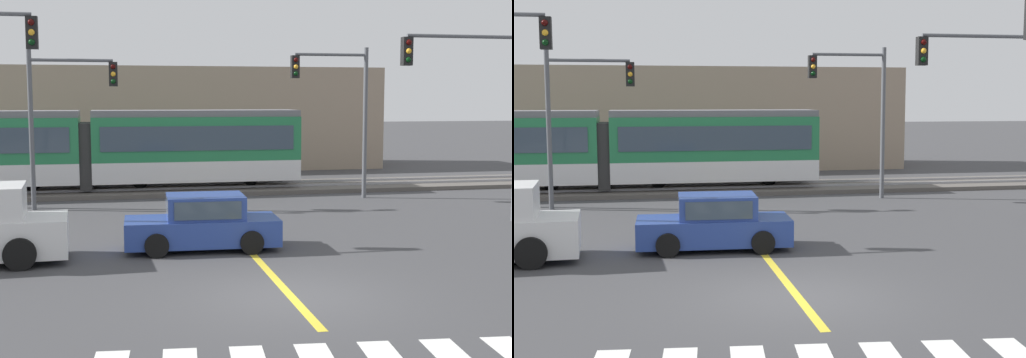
% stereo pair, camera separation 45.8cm
% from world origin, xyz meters
% --- Properties ---
extents(ground_plane, '(200.00, 200.00, 0.00)m').
position_xyz_m(ground_plane, '(0.00, 0.00, 0.00)').
color(ground_plane, '#3D3D3F').
extents(track_bed, '(120.00, 4.00, 0.18)m').
position_xyz_m(track_bed, '(0.00, 17.29, 0.09)').
color(track_bed, '#56514C').
rests_on(track_bed, ground).
extents(rail_near, '(120.00, 0.08, 0.10)m').
position_xyz_m(rail_near, '(0.00, 16.57, 0.23)').
color(rail_near, '#939399').
rests_on(rail_near, track_bed).
extents(rail_far, '(120.00, 0.08, 0.10)m').
position_xyz_m(rail_far, '(0.00, 18.01, 0.23)').
color(rail_far, '#939399').
rests_on(rail_far, track_bed).
extents(light_rail_tram, '(18.50, 2.64, 3.43)m').
position_xyz_m(light_rail_tram, '(-4.71, 17.29, 2.05)').
color(light_rail_tram, silver).
rests_on(light_rail_tram, track_bed).
extents(lane_centre_line, '(0.20, 17.60, 0.01)m').
position_xyz_m(lane_centre_line, '(0.00, 6.49, 0.00)').
color(lane_centre_line, gold).
rests_on(lane_centre_line, ground).
extents(sedan_crossing, '(4.26, 2.04, 1.52)m').
position_xyz_m(sedan_crossing, '(-1.23, 5.06, 0.70)').
color(sedan_crossing, '#284293').
rests_on(sedan_crossing, ground).
extents(traffic_light_mid_right, '(4.25, 0.38, 6.49)m').
position_xyz_m(traffic_light_mid_right, '(8.28, 7.41, 4.34)').
color(traffic_light_mid_right, '#515459').
rests_on(traffic_light_mid_right, ground).
extents(traffic_light_far_left, '(3.25, 0.38, 5.99)m').
position_xyz_m(traffic_light_far_left, '(-5.44, 13.13, 3.92)').
color(traffic_light_far_left, '#515459').
rests_on(traffic_light_far_left, ground).
extents(traffic_light_far_right, '(3.25, 0.38, 6.19)m').
position_xyz_m(traffic_light_far_right, '(5.60, 13.76, 4.11)').
color(traffic_light_far_right, '#515459').
rests_on(traffic_light_far_right, ground).
extents(building_backdrop_far, '(27.30, 6.00, 5.87)m').
position_xyz_m(building_backdrop_far, '(-1.71, 28.00, 2.93)').
color(building_backdrop_far, gray).
rests_on(building_backdrop_far, ground).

